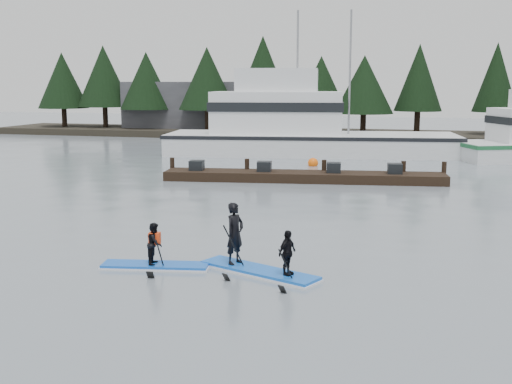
% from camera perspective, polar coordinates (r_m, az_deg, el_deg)
% --- Properties ---
extents(ground, '(160.00, 160.00, 0.00)m').
position_cam_1_polar(ground, '(17.27, -5.27, -6.84)').
color(ground, gray).
rests_on(ground, ground).
extents(far_shore, '(70.00, 8.00, 0.60)m').
position_cam_1_polar(far_shore, '(57.98, 9.41, 5.00)').
color(far_shore, '#2D281E').
rests_on(far_shore, ground).
extents(treeline, '(60.00, 4.00, 8.00)m').
position_cam_1_polar(treeline, '(58.00, 9.40, 4.70)').
color(treeline, black).
rests_on(treeline, ground).
extents(waterfront_building, '(18.00, 6.00, 5.00)m').
position_cam_1_polar(waterfront_building, '(62.77, -3.26, 7.47)').
color(waterfront_building, '#4C4C51').
rests_on(waterfront_building, ground).
extents(fishing_boat_large, '(20.36, 8.42, 10.91)m').
position_cam_1_polar(fishing_boat_large, '(44.73, 4.11, 4.46)').
color(fishing_boat_large, silver).
rests_on(fishing_boat_large, ground).
extents(floating_dock, '(14.19, 3.81, 0.47)m').
position_cam_1_polar(floating_dock, '(32.41, 4.26, 1.38)').
color(floating_dock, black).
rests_on(floating_dock, ground).
extents(buoy_b, '(0.62, 0.62, 0.62)m').
position_cam_1_polar(buoy_b, '(38.51, 5.08, 2.33)').
color(buoy_b, '#FF630C').
rests_on(buoy_b, ground).
extents(paddleboard_solo, '(2.93, 1.20, 1.75)m').
position_cam_1_polar(paddleboard_solo, '(17.46, -8.96, -5.36)').
color(paddleboard_solo, blue).
rests_on(paddleboard_solo, ground).
extents(paddleboard_duo, '(3.44, 2.04, 2.27)m').
position_cam_1_polar(paddleboard_duo, '(16.78, -0.10, -5.24)').
color(paddleboard_duo, blue).
rests_on(paddleboard_duo, ground).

